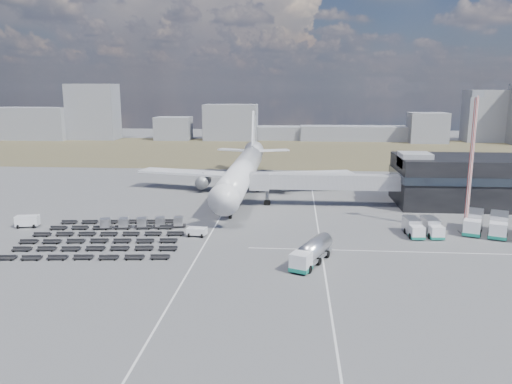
{
  "coord_description": "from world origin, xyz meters",
  "views": [
    {
      "loc": [
        11.87,
        -80.08,
        23.91
      ],
      "look_at": [
        4.37,
        14.33,
        4.0
      ],
      "focal_mm": 35.0,
      "sensor_mm": 36.0,
      "label": 1
    }
  ],
  "objects": [
    {
      "name": "skyline",
      "position": [
        12.5,
        148.39,
        9.12
      ],
      "size": [
        312.5,
        26.83,
        25.53
      ],
      "color": "gray",
      "rests_on": "ground"
    },
    {
      "name": "service_trucks_far",
      "position": [
        45.44,
        2.0,
        1.72
      ],
      "size": [
        12.59,
        11.2,
        3.16
      ],
      "rotation": [
        0.0,
        0.0,
        -0.39
      ],
      "color": "white",
      "rests_on": "ground"
    },
    {
      "name": "terminal",
      "position": [
        47.77,
        23.96,
        5.25
      ],
      "size": [
        30.4,
        16.4,
        11.0
      ],
      "color": "black",
      "rests_on": "ground"
    },
    {
      "name": "catering_truck",
      "position": [
        0.79,
        39.55,
        1.43
      ],
      "size": [
        3.55,
        6.44,
        2.8
      ],
      "rotation": [
        0.0,
        0.0,
        -0.18
      ],
      "color": "white",
      "rests_on": "ground"
    },
    {
      "name": "floodlight_mast",
      "position": [
        40.44,
        2.83,
        11.76
      ],
      "size": [
        2.23,
        1.81,
        23.47
      ],
      "rotation": [
        0.0,
        0.0,
        0.32
      ],
      "color": "#AF221C",
      "rests_on": "ground"
    },
    {
      "name": "service_trucks_near",
      "position": [
        32.94,
        0.74,
        1.38
      ],
      "size": [
        5.69,
        6.66,
        2.54
      ],
      "rotation": [
        0.0,
        0.0,
        0.07
      ],
      "color": "white",
      "rests_on": "ground"
    },
    {
      "name": "jet_bridge",
      "position": [
        15.9,
        20.42,
        5.05
      ],
      "size": [
        30.3,
        3.8,
        7.05
      ],
      "color": "#939399",
      "rests_on": "ground"
    },
    {
      "name": "utility_van",
      "position": [
        -34.49,
        0.34,
        1.03
      ],
      "size": [
        4.05,
        2.37,
        2.07
      ],
      "primitive_type": "cube",
      "rotation": [
        0.0,
        0.0,
        0.18
      ],
      "color": "white",
      "rests_on": "ground"
    },
    {
      "name": "grass_strip",
      "position": [
        0.0,
        110.0,
        0.01
      ],
      "size": [
        420.0,
        90.0,
        0.01
      ],
      "primitive_type": "cube",
      "color": "brown",
      "rests_on": "ground"
    },
    {
      "name": "fuel_tanker",
      "position": [
        14.34,
        -14.14,
        1.63
      ],
      "size": [
        6.33,
        10.29,
        3.27
      ],
      "rotation": [
        0.0,
        0.0,
        -0.41
      ],
      "color": "white",
      "rests_on": "ground"
    },
    {
      "name": "pushback_tug",
      "position": [
        -4.0,
        -2.64,
        0.72
      ],
      "size": [
        3.31,
        2.09,
        1.43
      ],
      "primitive_type": "cube",
      "rotation": [
        0.0,
        0.0,
        -0.1
      ],
      "color": "white",
      "rests_on": "ground"
    },
    {
      "name": "airliner",
      "position": [
        0.0,
        32.38,
        5.29
      ],
      "size": [
        51.59,
        64.53,
        17.62
      ],
      "color": "white",
      "rests_on": "ground"
    },
    {
      "name": "baggage_dollies",
      "position": [
        -18.83,
        -5.72,
        0.33
      ],
      "size": [
        26.56,
        22.64,
        0.65
      ],
      "rotation": [
        0.0,
        0.0,
        0.1
      ],
      "color": "black",
      "rests_on": "ground"
    },
    {
      "name": "uld_row",
      "position": [
        -14.43,
        1.45,
        0.99
      ],
      "size": [
        15.05,
        4.09,
        1.65
      ],
      "rotation": [
        0.0,
        0.0,
        0.17
      ],
      "color": "black",
      "rests_on": "ground"
    },
    {
      "name": "ground",
      "position": [
        0.0,
        0.0,
        0.0
      ],
      "size": [
        420.0,
        420.0,
        0.0
      ],
      "primitive_type": "plane",
      "color": "#565659",
      "rests_on": "ground"
    },
    {
      "name": "lane_markings",
      "position": [
        9.77,
        3.0,
        0.01
      ],
      "size": [
        47.12,
        110.0,
        0.01
      ],
      "color": "silver",
      "rests_on": "ground"
    }
  ]
}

